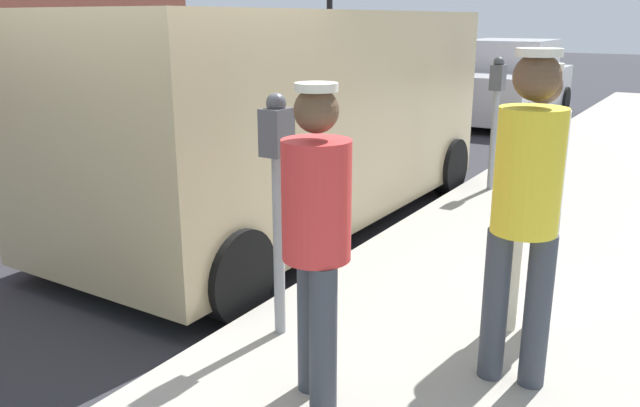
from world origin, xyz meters
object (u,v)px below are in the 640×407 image
at_px(pedestrian_in_white, 534,183).
at_px(parked_sedan_ahead, 506,84).
at_px(parking_meter_near, 277,175).
at_px(parking_meter_far, 496,101).
at_px(pedestrian_in_red, 317,229).
at_px(parked_van, 288,114).
at_px(pedestrian_in_yellow, 526,200).

distance_m(pedestrian_in_white, parked_sedan_ahead, 10.23).
bearing_deg(pedestrian_in_white, parking_meter_near, -145.58).
height_order(parking_meter_far, parked_sedan_ahead, parking_meter_far).
bearing_deg(parked_sedan_ahead, parking_meter_far, -74.74).
bearing_deg(parked_sedan_ahead, pedestrian_in_red, -78.12).
height_order(pedestrian_in_white, parked_van, parked_van).
xyz_separation_m(parking_meter_far, pedestrian_in_red, (0.60, -4.77, -0.09)).
xyz_separation_m(pedestrian_in_red, pedestrian_in_white, (0.69, 1.40, 0.02)).
relative_size(parking_meter_far, parked_sedan_ahead, 0.34).
bearing_deg(parking_meter_far, pedestrian_in_yellow, -70.73).
xyz_separation_m(parking_meter_near, parked_sedan_ahead, (-1.74, 10.64, -0.43)).
height_order(pedestrian_in_yellow, pedestrian_in_white, pedestrian_in_yellow).
distance_m(parking_meter_far, parked_van, 2.48).
relative_size(parking_meter_near, parked_van, 0.29).
relative_size(parking_meter_near, parking_meter_far, 1.00).
distance_m(parking_meter_far, pedestrian_in_yellow, 4.28).
distance_m(parking_meter_near, parked_sedan_ahead, 10.80).
relative_size(parking_meter_far, pedestrian_in_white, 0.90).
xyz_separation_m(parking_meter_near, parked_van, (-1.50, 2.28, -0.03)).
relative_size(pedestrian_in_yellow, pedestrian_in_red, 1.09).
relative_size(pedestrian_in_white, parked_van, 0.32).
relative_size(pedestrian_in_white, parked_sedan_ahead, 0.38).
bearing_deg(pedestrian_in_red, pedestrian_in_white, 63.93).
height_order(parking_meter_near, pedestrian_in_red, pedestrian_in_red).
height_order(pedestrian_in_red, parked_sedan_ahead, pedestrian_in_red).
bearing_deg(parking_meter_far, parking_meter_near, -90.00).
bearing_deg(pedestrian_in_red, parking_meter_far, 97.21).
bearing_deg(pedestrian_in_white, parking_meter_far, 110.96).
distance_m(pedestrian_in_yellow, pedestrian_in_white, 0.69).
xyz_separation_m(parking_meter_far, parked_sedan_ahead, (-1.74, 6.39, -0.43)).
distance_m(parking_meter_far, pedestrian_in_red, 4.81).
bearing_deg(parking_meter_near, pedestrian_in_white, 34.42).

